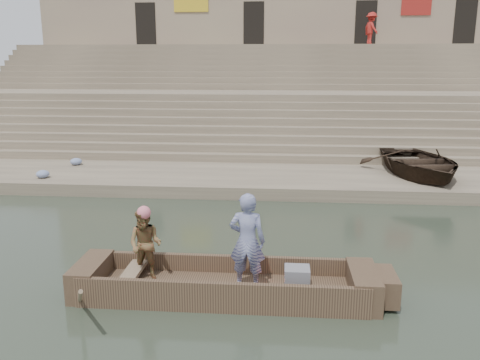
# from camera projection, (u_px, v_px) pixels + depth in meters

# --- Properties ---
(ground) EXTENTS (120.00, 120.00, 0.00)m
(ground) POSITION_uv_depth(u_px,v_px,m) (282.00, 285.00, 9.79)
(ground) COLOR #252E23
(ground) RESTS_ON ground
(lower_landing) EXTENTS (32.00, 4.00, 0.40)m
(lower_landing) POSITION_uv_depth(u_px,v_px,m) (283.00, 180.00, 17.50)
(lower_landing) COLOR gray
(lower_landing) RESTS_ON ground
(mid_landing) EXTENTS (32.00, 3.00, 2.80)m
(mid_landing) POSITION_uv_depth(u_px,v_px,m) (284.00, 121.00, 24.48)
(mid_landing) COLOR gray
(mid_landing) RESTS_ON ground
(upper_landing) EXTENTS (32.00, 3.00, 5.20)m
(upper_landing) POSITION_uv_depth(u_px,v_px,m) (284.00, 88.00, 30.98)
(upper_landing) COLOR gray
(upper_landing) RESTS_ON ground
(ghat_steps) EXTENTS (32.00, 11.00, 5.20)m
(ghat_steps) POSITION_uv_depth(u_px,v_px,m) (284.00, 109.00, 26.02)
(ghat_steps) COLOR gray
(ghat_steps) RESTS_ON ground
(building_wall) EXTENTS (32.00, 5.07, 11.20)m
(building_wall) POSITION_uv_depth(u_px,v_px,m) (285.00, 41.00, 34.15)
(building_wall) COLOR #9A8868
(building_wall) RESTS_ON ground
(main_rowboat) EXTENTS (5.00, 1.30, 0.22)m
(main_rowboat) POSITION_uv_depth(u_px,v_px,m) (224.00, 291.00, 9.32)
(main_rowboat) COLOR brown
(main_rowboat) RESTS_ON ground
(rowboat_trim) EXTENTS (6.04, 2.63, 2.05)m
(rowboat_trim) POSITION_uv_depth(u_px,v_px,m) (235.00, 281.00, 9.25)
(rowboat_trim) COLOR brown
(rowboat_trim) RESTS_ON ground
(standing_man) EXTENTS (0.70, 0.49, 1.80)m
(standing_man) POSITION_uv_depth(u_px,v_px,m) (247.00, 241.00, 9.01)
(standing_man) COLOR navy
(standing_man) RESTS_ON main_rowboat
(rowing_man) EXTENTS (0.74, 0.62, 1.38)m
(rowing_man) POSITION_uv_depth(u_px,v_px,m) (145.00, 244.00, 9.44)
(rowing_man) COLOR #277634
(rowing_man) RESTS_ON main_rowboat
(television) EXTENTS (0.46, 0.42, 0.40)m
(television) POSITION_uv_depth(u_px,v_px,m) (296.00, 278.00, 9.14)
(television) COLOR slate
(television) RESTS_ON main_rowboat
(beached_rowboat) EXTENTS (3.91, 5.01, 0.95)m
(beached_rowboat) POSITION_uv_depth(u_px,v_px,m) (419.00, 162.00, 17.23)
(beached_rowboat) COLOR #2D2116
(beached_rowboat) RESTS_ON lower_landing
(pedestrian) EXTENTS (1.10, 1.39, 1.88)m
(pedestrian) POSITION_uv_depth(u_px,v_px,m) (371.00, 29.00, 29.82)
(pedestrian) COLOR #AB221D
(pedestrian) RESTS_ON upper_landing
(cloth_bundles) EXTENTS (18.06, 2.62, 0.26)m
(cloth_bundles) POSITION_uv_depth(u_px,v_px,m) (220.00, 172.00, 17.31)
(cloth_bundles) COLOR #3F5999
(cloth_bundles) RESTS_ON lower_landing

